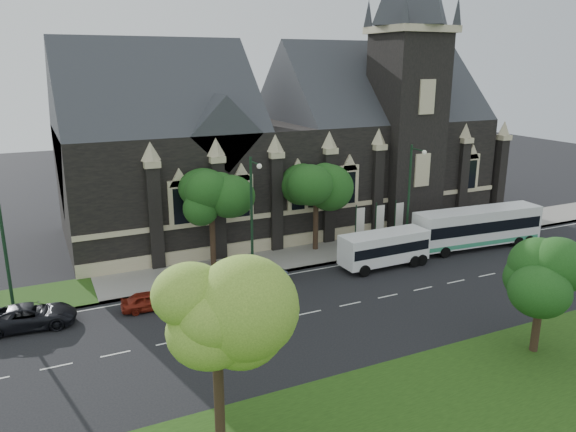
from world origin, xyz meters
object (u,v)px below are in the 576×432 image
shuttle_bus (384,247)px  banner_flag_right (398,218)px  tour_coach (478,227)px  box_trailer (200,282)px  car_far_red (149,301)px  tree_park_east (543,271)px  banner_flag_center (378,220)px  car_far_black (31,316)px  sedan (258,275)px  street_lamp_near (411,192)px  tree_walk_right (317,183)px  street_lamp_far (3,241)px  banner_flag_left (359,223)px  tree_walk_left (213,195)px  street_lamp_mid (253,211)px

shuttle_bus → banner_flag_right: bearing=43.7°
tour_coach → box_trailer: bearing=-176.7°
car_far_red → tree_park_east: bearing=-123.7°
banner_flag_center → car_far_black: bearing=-172.6°
shuttle_bus → sedan: bearing=174.0°
car_far_red → tour_coach: bearing=-85.0°
banner_flag_center → box_trailer: size_ratio=1.29×
tree_park_east → street_lamp_near: size_ratio=0.70×
tree_walk_right → banner_flag_right: (7.08, -1.71, -3.43)m
street_lamp_far → banner_flag_right: (30.29, 1.91, -2.73)m
street_lamp_far → sedan: size_ratio=2.09×
banner_flag_left → banner_flag_right: same height
street_lamp_near → box_trailer: street_lamp_near is taller
tree_walk_left → banner_flag_right: tree_walk_left is taller
shuttle_bus → tour_coach: bearing=1.9°
street_lamp_mid → tour_coach: size_ratio=0.76×
tree_walk_right → street_lamp_near: bearing=-28.1°
banner_flag_right → tour_coach: banner_flag_right is taller
shuttle_bus → banner_flag_left: bearing=85.9°
banner_flag_left → tree_park_east: bearing=-90.3°
tree_walk_left → box_trailer: tree_walk_left is taller
tour_coach → shuttle_bus: 9.90m
banner_flag_right → box_trailer: banner_flag_right is taller
tree_walk_left → tour_coach: size_ratio=0.65×
tour_coach → shuttle_bus: size_ratio=1.65×
banner_flag_center → banner_flag_right: bearing=0.0°
sedan → car_far_black: car_far_black is taller
tree_walk_right → street_lamp_mid: bearing=-153.4°
banner_flag_center → tree_walk_left: bearing=173.1°
banner_flag_center → car_far_black: banner_flag_center is taller
street_lamp_far → banner_flag_left: 26.50m
tree_walk_right → street_lamp_far: 23.50m
car_far_red → box_trailer: bearing=-72.0°
tree_walk_right → street_lamp_far: bearing=-171.1°
tree_walk_left → box_trailer: 7.37m
tree_walk_left → banner_flag_center: (14.08, -1.70, -3.35)m
street_lamp_far → car_far_black: 4.78m
banner_flag_right → tree_walk_right: bearing=166.4°
tree_park_east → sedan: (-10.34, 15.15, -3.91)m
tree_park_east → banner_flag_right: 18.91m
shuttle_bus → banner_flag_center: bearing=60.9°
sedan → tour_coach: bearing=-97.3°
box_trailer → sedan: (4.28, 0.04, -0.22)m
tree_park_east → car_far_black: bearing=149.6°
banner_flag_left → street_lamp_far: bearing=-175.9°
street_lamp_mid → car_far_black: (-15.06, -1.63, -4.39)m
street_lamp_mid → street_lamp_far: (-16.00, 0.00, 0.00)m
tree_walk_left → banner_flag_left: tree_walk_left is taller
banner_flag_left → box_trailer: bearing=-167.7°
shuttle_bus → box_trailer: (-14.47, 0.93, -0.66)m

